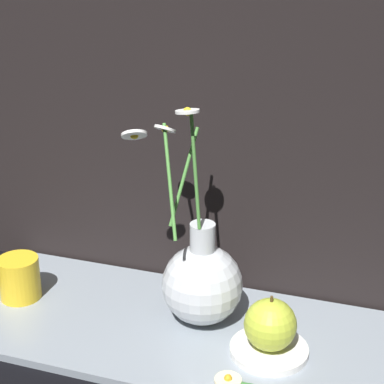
{
  "coord_description": "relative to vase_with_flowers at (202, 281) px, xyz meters",
  "views": [
    {
      "loc": [
        0.26,
        -0.76,
        0.55
      ],
      "look_at": [
        0.0,
        0.0,
        0.23
      ],
      "focal_mm": 60.0,
      "sensor_mm": 36.0,
      "label": 1
    }
  ],
  "objects": [
    {
      "name": "ground_plane",
      "position": [
        -0.01,
        -0.03,
        -0.08
      ],
      "size": [
        6.0,
        6.0,
        0.0
      ],
      "primitive_type": "plane",
      "color": "black"
    },
    {
      "name": "saucer_plate",
      "position": [
        0.11,
        -0.05,
        -0.06
      ],
      "size": [
        0.11,
        0.11,
        0.01
      ],
      "color": "white",
      "rests_on": "shelf"
    },
    {
      "name": "yellow_mug",
      "position": [
        -0.3,
        -0.03,
        -0.03
      ],
      "size": [
        0.07,
        0.06,
        0.07
      ],
      "color": "yellow",
      "rests_on": "shelf"
    },
    {
      "name": "shelf",
      "position": [
        -0.01,
        -0.03,
        -0.07
      ],
      "size": [
        0.72,
        0.28,
        0.01
      ],
      "color": "gray",
      "rests_on": "ground_plane"
    },
    {
      "name": "vase_with_flowers",
      "position": [
        0.0,
        0.0,
        0.0
      ],
      "size": [
        0.16,
        0.13,
        0.33
      ],
      "color": "silver",
      "rests_on": "shelf"
    },
    {
      "name": "orange_fruit",
      "position": [
        0.11,
        -0.05,
        -0.02
      ],
      "size": [
        0.07,
        0.07,
        0.08
      ],
      "color": "#B7C638",
      "rests_on": "saucer_plate"
    },
    {
      "name": "loose_daisy",
      "position": [
        0.09,
        -0.13,
        -0.06
      ],
      "size": [
        0.12,
        0.04,
        0.01
      ],
      "color": "#336B2D",
      "rests_on": "shelf"
    }
  ]
}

